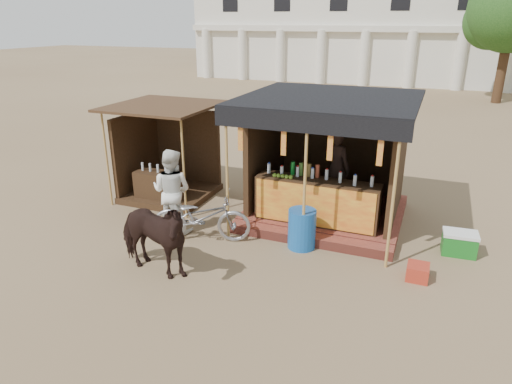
{
  "coord_description": "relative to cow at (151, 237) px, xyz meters",
  "views": [
    {
      "loc": [
        3.12,
        -6.2,
        4.29
      ],
      "look_at": [
        0.0,
        1.6,
        1.1
      ],
      "focal_mm": 32.0,
      "sensor_mm": 36.0,
      "label": 1
    }
  ],
  "objects": [
    {
      "name": "background_building",
      "position": [
        -0.75,
        30.17,
        3.26
      ],
      "size": [
        26.0,
        7.45,
        8.18
      ],
      "color": "silver",
      "rests_on": "ground"
    },
    {
      "name": "cow",
      "position": [
        0.0,
        0.0,
        0.0
      ],
      "size": [
        1.82,
        1.04,
        1.45
      ],
      "primitive_type": "imported",
      "rotation": [
        0.0,
        0.0,
        1.42
      ],
      "color": "black",
      "rests_on": "ground"
    },
    {
      "name": "main_stall",
      "position": [
        2.26,
        3.59,
        0.31
      ],
      "size": [
        3.6,
        3.61,
        2.78
      ],
      "color": "#973F31",
      "rests_on": "ground"
    },
    {
      "name": "ground",
      "position": [
        1.25,
        0.23,
        -0.73
      ],
      "size": [
        120.0,
        120.0,
        0.0
      ],
      "primitive_type": "plane",
      "color": "#846B4C",
      "rests_on": "ground"
    },
    {
      "name": "red_crate",
      "position": [
        4.41,
        1.56,
        -0.59
      ],
      "size": [
        0.37,
        0.39,
        0.27
      ],
      "primitive_type": "cube",
      "rotation": [
        0.0,
        0.0,
        -0.0
      ],
      "color": "#A42D1B",
      "rests_on": "ground"
    },
    {
      "name": "bystander",
      "position": [
        -0.61,
        1.7,
        0.18
      ],
      "size": [
        0.91,
        0.72,
        1.81
      ],
      "primitive_type": "imported",
      "rotation": [
        0.0,
        0.0,
        3.18
      ],
      "color": "white",
      "rests_on": "ground"
    },
    {
      "name": "motorbike",
      "position": [
        0.18,
        1.5,
        -0.2
      ],
      "size": [
        2.11,
        1.3,
        1.05
      ],
      "primitive_type": "imported",
      "rotation": [
        0.0,
        0.0,
        1.89
      ],
      "color": "#A0A1A8",
      "rests_on": "ground"
    },
    {
      "name": "blue_barrel",
      "position": [
        2.17,
        1.96,
        -0.33
      ],
      "size": [
        0.59,
        0.59,
        0.8
      ],
      "primitive_type": "cylinder",
      "rotation": [
        0.0,
        0.0,
        -0.06
      ],
      "color": "#1554A3",
      "rests_on": "ground"
    },
    {
      "name": "cooler",
      "position": [
        5.09,
        2.83,
        -0.49
      ],
      "size": [
        0.67,
        0.48,
        0.46
      ],
      "color": "#186F1F",
      "rests_on": "ground"
    },
    {
      "name": "tree",
      "position": [
        7.06,
        22.37,
        3.91
      ],
      "size": [
        4.5,
        4.4,
        7.0
      ],
      "color": "#382314",
      "rests_on": "ground"
    },
    {
      "name": "secondary_stall",
      "position": [
        -1.92,
        3.46,
        0.13
      ],
      "size": [
        2.4,
        2.4,
        2.38
      ],
      "color": "#3A2315",
      "rests_on": "ground"
    }
  ]
}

